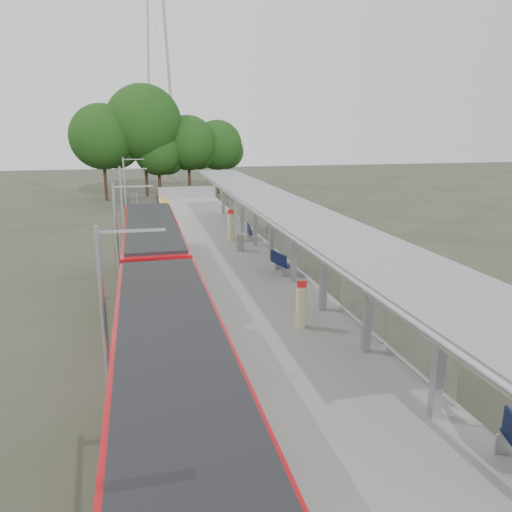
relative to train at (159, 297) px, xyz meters
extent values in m
cube|color=#59544C|center=(0.00, 10.00, -1.93)|extent=(3.00, 70.00, 0.24)
cube|color=gray|center=(4.50, 10.00, -1.55)|extent=(6.00, 50.00, 1.00)
cube|color=yellow|center=(1.95, 10.00, -1.04)|extent=(0.60, 50.00, 0.02)
cube|color=#9EA0A5|center=(4.50, 34.95, -0.45)|extent=(6.00, 0.10, 1.20)
cube|color=black|center=(0.00, -7.02, -1.40)|extent=(2.50, 13.50, 0.70)
cube|color=#B70D13|center=(0.00, -7.02, 0.20)|extent=(2.65, 13.50, 2.50)
cube|color=black|center=(0.00, -7.02, 0.25)|extent=(2.72, 12.96, 1.20)
cube|color=black|center=(0.00, -7.02, 1.50)|extent=(2.40, 12.82, 0.15)
cube|color=#0D8887|center=(1.36, -7.02, 0.05)|extent=(0.04, 1.30, 2.00)
cube|color=black|center=(0.00, 7.08, -1.40)|extent=(2.50, 13.50, 0.70)
cube|color=#B70D13|center=(0.00, 7.08, 0.20)|extent=(2.65, 13.50, 2.50)
cube|color=black|center=(0.00, 7.08, 0.25)|extent=(2.72, 12.96, 1.20)
cube|color=black|center=(0.00, 7.08, 1.50)|extent=(2.40, 12.82, 0.15)
cube|color=#0D8887|center=(1.36, 7.08, 0.05)|extent=(0.04, 1.30, 2.00)
cylinder|color=black|center=(0.00, 2.36, -1.70)|extent=(2.20, 0.70, 0.70)
cube|color=black|center=(0.00, 0.03, -0.05)|extent=(2.30, 0.80, 2.40)
cube|color=#9EA0A5|center=(6.50, -8.00, 0.70)|extent=(0.25, 0.25, 3.50)
cube|color=#9EA0A5|center=(6.50, -4.00, 0.70)|extent=(0.25, 0.25, 3.50)
cube|color=#9EA0A5|center=(6.50, 0.00, 0.70)|extent=(0.25, 0.25, 3.50)
cube|color=#9EA0A5|center=(6.50, 4.00, 0.70)|extent=(0.25, 0.25, 3.50)
cube|color=#9EA0A5|center=(6.50, 8.00, 0.70)|extent=(0.25, 0.25, 3.50)
cube|color=#9EA0A5|center=(6.50, 12.00, 0.70)|extent=(0.25, 0.25, 3.50)
cube|color=#9EA0A5|center=(6.50, 16.00, 0.70)|extent=(0.25, 0.25, 3.50)
cube|color=#9EA0A5|center=(6.50, 20.00, 0.70)|extent=(0.25, 0.25, 3.50)
cube|color=#9EA0A5|center=(6.50, 24.00, 0.70)|extent=(0.25, 0.25, 3.50)
cube|color=gray|center=(6.10, 6.00, 2.53)|extent=(3.20, 38.00, 0.16)
cylinder|color=#9EA0A5|center=(4.55, 6.00, 2.45)|extent=(0.24, 38.00, 0.24)
cube|color=silver|center=(7.20, -6.00, 0.15)|extent=(0.05, 3.70, 2.20)
cube|color=silver|center=(7.20, -2.00, 0.15)|extent=(0.05, 3.70, 2.20)
cube|color=silver|center=(7.20, 6.00, 0.15)|extent=(0.05, 3.70, 2.20)
cube|color=silver|center=(7.20, 10.00, 0.15)|extent=(0.05, 3.70, 2.20)
cube|color=silver|center=(7.20, 18.00, 0.15)|extent=(0.05, 3.70, 2.20)
cube|color=silver|center=(7.20, 22.00, 0.15)|extent=(0.05, 3.70, 2.20)
cylinder|color=#382316|center=(-4.13, 42.01, 0.36)|extent=(0.36, 0.36, 4.82)
sphere|color=#1F4814|center=(-4.13, 42.01, 5.18)|extent=(7.32, 7.32, 7.32)
cylinder|color=#382316|center=(0.51, 42.97, 0.85)|extent=(0.36, 0.36, 5.81)
sphere|color=#1F4814|center=(0.51, 42.97, 6.67)|extent=(8.83, 8.83, 8.83)
cylinder|color=#382316|center=(2.01, 42.55, -0.22)|extent=(0.36, 0.36, 3.67)
sphere|color=#1F4814|center=(2.01, 42.55, 3.46)|extent=(5.58, 5.58, 5.58)
cylinder|color=#382316|center=(5.65, 43.49, 0.09)|extent=(0.36, 0.36, 4.29)
sphere|color=#1F4814|center=(5.65, 43.49, 4.38)|extent=(6.52, 6.52, 6.52)
cylinder|color=#382316|center=(9.46, 45.43, -0.02)|extent=(0.36, 0.36, 4.07)
sphere|color=#1F4814|center=(9.46, 45.43, 4.05)|extent=(6.18, 6.18, 6.18)
cylinder|color=#9EA0A5|center=(-1.80, -3.00, 0.65)|extent=(0.16, 0.16, 5.40)
cube|color=#9EA0A5|center=(-0.80, -3.00, 3.15)|extent=(2.00, 0.08, 0.08)
cylinder|color=#9EA0A5|center=(-1.80, 9.00, 0.65)|extent=(0.16, 0.16, 5.40)
cube|color=#9EA0A5|center=(-0.80, 9.00, 3.15)|extent=(2.00, 0.08, 0.08)
cylinder|color=#9EA0A5|center=(-1.80, 21.00, 0.65)|extent=(0.16, 0.16, 5.40)
cube|color=#9EA0A5|center=(-0.80, 21.00, 3.15)|extent=(2.00, 0.08, 0.08)
cylinder|color=#9EA0A5|center=(-1.80, 33.00, 0.65)|extent=(0.16, 0.16, 5.40)
cube|color=#9EA0A5|center=(-0.80, 33.00, 3.15)|extent=(2.00, 0.08, 0.08)
cube|color=#9EA0A5|center=(7.20, -9.73, -0.80)|extent=(0.45, 0.19, 0.50)
cube|color=#0D1844|center=(6.39, 5.47, -0.58)|extent=(0.82, 1.63, 0.06)
cube|color=#0D1844|center=(6.18, 5.47, -0.27)|extent=(0.42, 1.54, 0.57)
cube|color=#9EA0A5|center=(6.39, 4.85, -0.82)|extent=(0.42, 0.16, 0.46)
cube|color=#9EA0A5|center=(6.39, 6.10, -0.82)|extent=(0.42, 0.16, 0.46)
cube|color=#0D1844|center=(6.66, 13.69, -0.62)|extent=(0.57, 1.48, 0.06)
cube|color=#0D1844|center=(6.46, 13.69, -0.33)|extent=(0.19, 1.44, 0.53)
cube|color=#9EA0A5|center=(6.66, 13.11, -0.84)|extent=(0.39, 0.09, 0.42)
cube|color=#9EA0A5|center=(6.66, 14.27, -0.84)|extent=(0.39, 0.09, 0.42)
cylinder|color=beige|center=(5.06, -1.55, -0.30)|extent=(0.40, 0.40, 1.51)
cube|color=red|center=(5.06, -1.55, 0.61)|extent=(0.36, 0.12, 0.25)
cylinder|color=beige|center=(5.26, 13.65, -0.20)|extent=(0.46, 0.46, 1.71)
cube|color=red|center=(5.26, 13.65, 0.83)|extent=(0.39, 0.23, 0.28)
cylinder|color=#9EA0A5|center=(5.24, 10.66, -0.59)|extent=(0.50, 0.50, 0.93)
camera|label=1|loc=(-0.54, -18.00, 6.11)|focal=35.00mm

